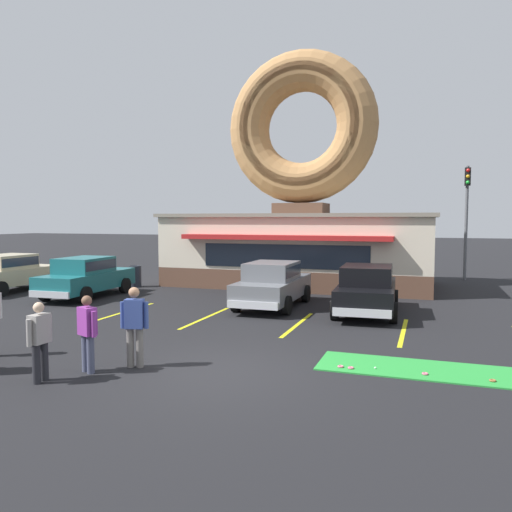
{
  "coord_description": "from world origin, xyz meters",
  "views": [
    {
      "loc": [
        4.05,
        -9.16,
        3.11
      ],
      "look_at": [
        -0.89,
        5.0,
        2.0
      ],
      "focal_mm": 35.0,
      "sensor_mm": 36.0,
      "label": 1
    }
  ],
  "objects_px": {
    "golf_ball": "(375,368)",
    "pedestrian_hooded_kid": "(40,338)",
    "car_grey": "(273,283)",
    "car_champagne": "(9,271)",
    "car_teal": "(86,275)",
    "pedestrian_leather_jacket_man": "(87,330)",
    "pedestrian_clipboard_woman": "(135,323)",
    "trash_bin": "(135,276)",
    "traffic_light_pole": "(467,207)",
    "car_black": "(367,287)"
  },
  "relations": [
    {
      "from": "pedestrian_clipboard_woman",
      "to": "pedestrian_leather_jacket_man",
      "type": "bearing_deg",
      "value": -138.18
    },
    {
      "from": "golf_ball",
      "to": "trash_bin",
      "type": "height_order",
      "value": "trash_bin"
    },
    {
      "from": "car_black",
      "to": "traffic_light_pole",
      "type": "bearing_deg",
      "value": 71.65
    },
    {
      "from": "car_black",
      "to": "pedestrian_hooded_kid",
      "type": "bearing_deg",
      "value": -119.1
    },
    {
      "from": "car_grey",
      "to": "trash_bin",
      "type": "height_order",
      "value": "car_grey"
    },
    {
      "from": "car_teal",
      "to": "pedestrian_leather_jacket_man",
      "type": "bearing_deg",
      "value": -51.82
    },
    {
      "from": "pedestrian_hooded_kid",
      "to": "traffic_light_pole",
      "type": "distance_m",
      "value": 22.04
    },
    {
      "from": "traffic_light_pole",
      "to": "pedestrian_hooded_kid",
      "type": "bearing_deg",
      "value": -113.43
    },
    {
      "from": "trash_bin",
      "to": "traffic_light_pole",
      "type": "relative_size",
      "value": 0.17
    },
    {
      "from": "traffic_light_pole",
      "to": "trash_bin",
      "type": "bearing_deg",
      "value": -151.64
    },
    {
      "from": "pedestrian_hooded_kid",
      "to": "trash_bin",
      "type": "relative_size",
      "value": 1.58
    },
    {
      "from": "golf_ball",
      "to": "car_black",
      "type": "xyz_separation_m",
      "value": [
        -0.91,
        6.21,
        0.82
      ]
    },
    {
      "from": "car_teal",
      "to": "pedestrian_leather_jacket_man",
      "type": "distance_m",
      "value": 10.36
    },
    {
      "from": "car_champagne",
      "to": "pedestrian_hooded_kid",
      "type": "relative_size",
      "value": 2.96
    },
    {
      "from": "golf_ball",
      "to": "pedestrian_clipboard_woman",
      "type": "distance_m",
      "value": 5.09
    },
    {
      "from": "golf_ball",
      "to": "car_grey",
      "type": "distance_m",
      "value": 7.72
    },
    {
      "from": "car_grey",
      "to": "car_black",
      "type": "bearing_deg",
      "value": -3.52
    },
    {
      "from": "car_black",
      "to": "trash_bin",
      "type": "bearing_deg",
      "value": 163.79
    },
    {
      "from": "pedestrian_hooded_kid",
      "to": "pedestrian_leather_jacket_man",
      "type": "bearing_deg",
      "value": 59.95
    },
    {
      "from": "pedestrian_hooded_kid",
      "to": "trash_bin",
      "type": "distance_m",
      "value": 13.54
    },
    {
      "from": "car_champagne",
      "to": "traffic_light_pole",
      "type": "distance_m",
      "value": 21.89
    },
    {
      "from": "golf_ball",
      "to": "car_teal",
      "type": "bearing_deg",
      "value": 152.93
    },
    {
      "from": "pedestrian_clipboard_woman",
      "to": "traffic_light_pole",
      "type": "distance_m",
      "value": 20.27
    },
    {
      "from": "trash_bin",
      "to": "pedestrian_hooded_kid",
      "type": "bearing_deg",
      "value": -64.62
    },
    {
      "from": "pedestrian_leather_jacket_man",
      "to": "pedestrian_clipboard_woman",
      "type": "xyz_separation_m",
      "value": [
        0.7,
        0.63,
        0.08
      ]
    },
    {
      "from": "car_teal",
      "to": "pedestrian_leather_jacket_man",
      "type": "xyz_separation_m",
      "value": [
        6.4,
        -8.15,
        -0.01
      ]
    },
    {
      "from": "car_grey",
      "to": "car_teal",
      "type": "bearing_deg",
      "value": -177.56
    },
    {
      "from": "pedestrian_leather_jacket_man",
      "to": "traffic_light_pole",
      "type": "relative_size",
      "value": 0.27
    },
    {
      "from": "golf_ball",
      "to": "traffic_light_pole",
      "type": "xyz_separation_m",
      "value": [
        2.73,
        17.19,
        3.66
      ]
    },
    {
      "from": "golf_ball",
      "to": "pedestrian_hooded_kid",
      "type": "distance_m",
      "value": 6.67
    },
    {
      "from": "car_teal",
      "to": "golf_ball",
      "type": "bearing_deg",
      "value": -27.07
    },
    {
      "from": "pedestrian_hooded_kid",
      "to": "car_champagne",
      "type": "bearing_deg",
      "value": 137.83
    },
    {
      "from": "car_black",
      "to": "car_champagne",
      "type": "relative_size",
      "value": 1.01
    },
    {
      "from": "car_champagne",
      "to": "pedestrian_leather_jacket_man",
      "type": "xyz_separation_m",
      "value": [
        10.52,
        -8.31,
        -0.01
      ]
    },
    {
      "from": "car_grey",
      "to": "car_champagne",
      "type": "relative_size",
      "value": 1.0
    },
    {
      "from": "car_black",
      "to": "pedestrian_leather_jacket_man",
      "type": "relative_size",
      "value": 2.95
    },
    {
      "from": "car_teal",
      "to": "trash_bin",
      "type": "xyz_separation_m",
      "value": [
        0.14,
        3.28,
        -0.37
      ]
    },
    {
      "from": "pedestrian_hooded_kid",
      "to": "trash_bin",
      "type": "xyz_separation_m",
      "value": [
        -5.8,
        12.23,
        -0.35
      ]
    },
    {
      "from": "traffic_light_pole",
      "to": "golf_ball",
      "type": "bearing_deg",
      "value": -99.02
    },
    {
      "from": "golf_ball",
      "to": "car_champagne",
      "type": "height_order",
      "value": "car_champagne"
    },
    {
      "from": "golf_ball",
      "to": "car_black",
      "type": "bearing_deg",
      "value": 98.38
    },
    {
      "from": "trash_bin",
      "to": "pedestrian_leather_jacket_man",
      "type": "bearing_deg",
      "value": -61.25
    },
    {
      "from": "traffic_light_pole",
      "to": "pedestrian_leather_jacket_man",
      "type": "bearing_deg",
      "value": -113.14
    },
    {
      "from": "golf_ball",
      "to": "pedestrian_hooded_kid",
      "type": "bearing_deg",
      "value": -154.33
    },
    {
      "from": "car_black",
      "to": "traffic_light_pole",
      "type": "xyz_separation_m",
      "value": [
        3.64,
        10.98,
        2.84
      ]
    },
    {
      "from": "car_champagne",
      "to": "traffic_light_pole",
      "type": "height_order",
      "value": "traffic_light_pole"
    },
    {
      "from": "car_grey",
      "to": "pedestrian_leather_jacket_man",
      "type": "height_order",
      "value": "car_grey"
    },
    {
      "from": "car_grey",
      "to": "car_black",
      "type": "relative_size",
      "value": 0.98
    },
    {
      "from": "pedestrian_hooded_kid",
      "to": "pedestrian_leather_jacket_man",
      "type": "distance_m",
      "value": 0.93
    },
    {
      "from": "pedestrian_clipboard_woman",
      "to": "trash_bin",
      "type": "relative_size",
      "value": 1.74
    }
  ]
}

